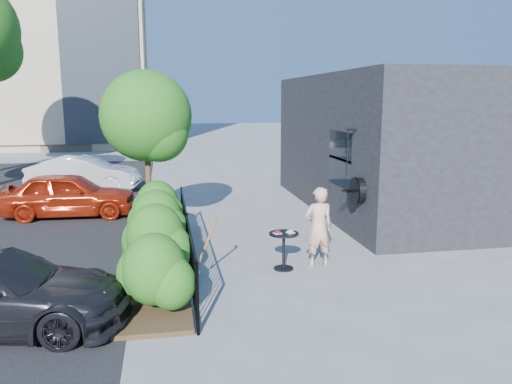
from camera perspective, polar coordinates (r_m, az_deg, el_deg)
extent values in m
plane|color=gray|center=(10.35, 0.63, -8.01)|extent=(120.00, 120.00, 0.00)
cube|color=black|center=(15.99, 17.20, 5.45)|extent=(6.00, 9.00, 4.00)
cube|color=black|center=(12.89, 9.61, 3.75)|extent=(0.04, 1.60, 1.40)
cube|color=black|center=(12.89, 9.63, 3.75)|extent=(0.05, 1.70, 0.06)
cylinder|color=black|center=(11.56, 11.63, 0.14)|extent=(0.18, 0.60, 0.60)
cylinder|color=black|center=(11.52, 11.17, 0.13)|extent=(0.03, 0.64, 0.64)
cube|color=black|center=(11.85, 10.88, 7.01)|extent=(0.25, 0.06, 0.06)
cylinder|color=black|center=(11.87, 10.43, 4.36)|extent=(0.02, 0.02, 1.05)
cylinder|color=black|center=(7.19, -6.71, -11.99)|extent=(0.05, 0.05, 1.10)
cylinder|color=black|center=(10.02, -7.85, -5.45)|extent=(0.05, 0.05, 1.10)
cylinder|color=black|center=(12.93, -8.48, -1.82)|extent=(0.05, 0.05, 1.10)
cube|color=black|center=(9.89, -7.93, -2.61)|extent=(0.03, 6.00, 0.03)
cube|color=black|center=(10.15, -7.79, -7.89)|extent=(0.03, 6.00, 0.03)
cylinder|color=black|center=(7.28, -6.76, -11.69)|extent=(0.02, 0.02, 1.04)
cylinder|color=black|center=(7.46, -6.87, -11.12)|extent=(0.02, 0.02, 1.04)
cylinder|color=black|center=(7.65, -6.96, -10.57)|extent=(0.02, 0.02, 1.04)
cylinder|color=black|center=(7.84, -7.05, -10.05)|extent=(0.02, 0.02, 1.04)
cylinder|color=black|center=(8.02, -7.14, -9.55)|extent=(0.02, 0.02, 1.04)
cylinder|color=black|center=(8.21, -7.23, -9.07)|extent=(0.02, 0.02, 1.04)
cylinder|color=black|center=(8.40, -7.31, -8.62)|extent=(0.02, 0.02, 1.04)
cylinder|color=black|center=(8.59, -7.38, -8.18)|extent=(0.02, 0.02, 1.04)
cylinder|color=black|center=(8.78, -7.45, -7.77)|extent=(0.02, 0.02, 1.04)
cylinder|color=black|center=(8.97, -7.52, -7.37)|extent=(0.02, 0.02, 1.04)
cylinder|color=black|center=(9.16, -7.59, -6.99)|extent=(0.02, 0.02, 1.04)
cylinder|color=black|center=(9.35, -7.65, -6.62)|extent=(0.02, 0.02, 1.04)
cylinder|color=black|center=(9.54, -7.71, -6.27)|extent=(0.02, 0.02, 1.04)
cylinder|color=black|center=(9.73, -7.77, -5.93)|extent=(0.02, 0.02, 1.04)
cylinder|color=black|center=(9.92, -7.83, -5.61)|extent=(0.02, 0.02, 1.04)
cylinder|color=black|center=(10.12, -7.88, -5.30)|extent=(0.02, 0.02, 1.04)
cylinder|color=black|center=(10.31, -7.93, -5.00)|extent=(0.02, 0.02, 1.04)
cylinder|color=black|center=(10.50, -7.98, -4.71)|extent=(0.02, 0.02, 1.04)
cylinder|color=black|center=(10.69, -8.03, -4.43)|extent=(0.02, 0.02, 1.04)
cylinder|color=black|center=(10.89, -8.08, -4.16)|extent=(0.02, 0.02, 1.04)
cylinder|color=black|center=(11.08, -8.12, -3.90)|extent=(0.02, 0.02, 1.04)
cylinder|color=black|center=(11.27, -8.16, -3.65)|extent=(0.02, 0.02, 1.04)
cylinder|color=black|center=(11.47, -8.21, -3.40)|extent=(0.02, 0.02, 1.04)
cylinder|color=black|center=(11.66, -8.25, -3.17)|extent=(0.02, 0.02, 1.04)
cylinder|color=black|center=(11.86, -8.28, -2.94)|extent=(0.02, 0.02, 1.04)
cylinder|color=black|center=(12.05, -8.32, -2.72)|extent=(0.02, 0.02, 1.04)
cylinder|color=black|center=(12.25, -8.36, -2.51)|extent=(0.02, 0.02, 1.04)
cylinder|color=black|center=(12.44, -8.39, -2.31)|extent=(0.02, 0.02, 1.04)
cylinder|color=black|center=(12.64, -8.43, -2.11)|extent=(0.02, 0.02, 1.04)
cylinder|color=black|center=(12.83, -8.46, -1.91)|extent=(0.02, 0.02, 1.04)
cube|color=#382616|center=(10.17, -11.77, -8.35)|extent=(1.30, 6.00, 0.08)
ellipsoid|color=#1E5814|center=(7.87, -11.54, -8.92)|extent=(1.10, 1.10, 1.24)
ellipsoid|color=#1E5814|center=(9.40, -11.38, -5.69)|extent=(1.10, 1.10, 1.24)
ellipsoid|color=#1E5814|center=(10.85, -11.27, -3.50)|extent=(1.10, 1.10, 1.24)
ellipsoid|color=#1E5814|center=(12.21, -11.19, -1.92)|extent=(1.10, 1.10, 1.24)
cylinder|color=#3F2B19|center=(12.61, -12.16, 0.75)|extent=(0.14, 0.14, 2.40)
sphere|color=#1E5814|center=(12.44, -12.45, 8.22)|extent=(2.20, 2.20, 2.20)
sphere|color=#1E5814|center=(12.25, -11.01, 6.69)|extent=(1.43, 1.43, 1.43)
cylinder|color=black|center=(9.75, 3.20, -4.78)|extent=(0.58, 0.58, 0.03)
cylinder|color=black|center=(9.85, 3.18, -6.80)|extent=(0.06, 0.06, 0.70)
cylinder|color=black|center=(9.96, 3.16, -8.70)|extent=(0.39, 0.39, 0.03)
cube|color=white|center=(9.71, 2.48, -4.73)|extent=(0.17, 0.17, 0.01)
cube|color=white|center=(9.77, 3.95, -4.64)|extent=(0.17, 0.17, 0.01)
torus|color=#4A0C13|center=(9.70, 2.48, -4.59)|extent=(0.13, 0.13, 0.04)
torus|color=tan|center=(9.76, 3.95, -4.50)|extent=(0.13, 0.13, 0.04)
imported|color=tan|center=(9.98, 7.16, -3.99)|extent=(0.61, 0.42, 1.61)
cylinder|color=brown|center=(9.08, -5.81, -6.24)|extent=(0.49, 0.04, 1.08)
cube|color=gray|center=(9.25, -6.78, -9.78)|extent=(0.11, 0.17, 0.23)
cylinder|color=brown|center=(8.95, -4.76, -2.86)|extent=(0.10, 0.09, 0.06)
imported|color=#A0220D|center=(15.08, -20.64, -0.28)|extent=(3.79, 1.63, 1.27)
imported|color=silver|center=(19.16, -19.08, 2.01)|extent=(4.03, 1.90, 1.28)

